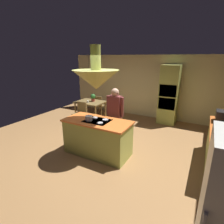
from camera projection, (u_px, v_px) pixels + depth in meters
ground at (102, 150)px, 4.90m from camera, size 8.16×8.16×0.00m
wall_back at (144, 86)px, 7.41m from camera, size 6.80×0.10×2.55m
kitchen_island at (98, 137)px, 4.59m from camera, size 1.73×0.83×0.94m
counter_run_right at (223, 149)px, 3.97m from camera, size 0.73×2.05×0.92m
oven_tower at (169, 95)px, 6.62m from camera, size 0.66×0.62×2.19m
dining_table at (90, 104)px, 7.07m from camera, size 1.08×0.86×0.76m
person_at_island at (115, 113)px, 4.95m from camera, size 0.53×0.22×1.65m
range_hood at (96, 79)px, 4.14m from camera, size 1.10×1.10×1.00m
pendant_light_over_table at (89, 73)px, 6.71m from camera, size 0.32×0.32×0.82m
chair_facing_island at (80, 112)px, 6.57m from camera, size 0.40×0.40×0.87m
chair_by_back_wall at (99, 104)px, 7.66m from camera, size 0.40×0.40×0.87m
potted_plant_on_table at (93, 97)px, 7.03m from camera, size 0.20×0.20×0.30m
cup_on_table at (88, 102)px, 6.83m from camera, size 0.07×0.07×0.09m
cooking_pot_on_cooktop at (89, 118)px, 4.39m from camera, size 0.18×0.18×0.12m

